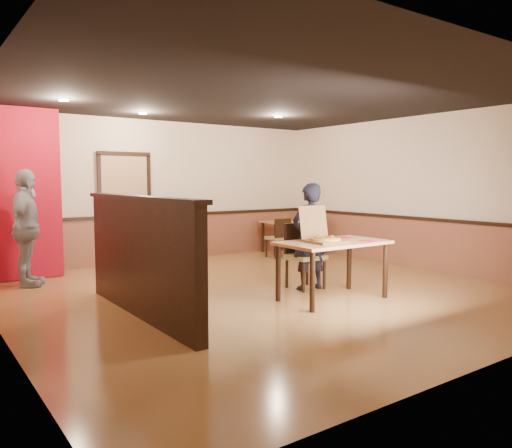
{
  "coord_description": "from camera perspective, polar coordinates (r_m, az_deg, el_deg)",
  "views": [
    {
      "loc": [
        -4.27,
        -5.79,
        1.64
      ],
      "look_at": [
        -0.16,
        0.0,
        1.0
      ],
      "focal_mm": 35.0,
      "sensor_mm": 36.0,
      "label": 1
    }
  ],
  "objects": [
    {
      "name": "wall_right",
      "position": [
        9.69,
        18.0,
        3.48
      ],
      "size": [
        0.0,
        7.0,
        7.0
      ],
      "primitive_type": "plane",
      "rotation": [
        1.57,
        0.0,
        -1.57
      ],
      "color": "#F4DEBF",
      "rests_on": "floor"
    },
    {
      "name": "chair_rail_right",
      "position": [
        9.68,
        17.74,
        0.64
      ],
      "size": [
        0.06,
        7.0,
        0.06
      ],
      "primitive_type": "cube",
      "color": "black",
      "rests_on": "wall_right"
    },
    {
      "name": "main_table",
      "position": [
        6.85,
        8.77,
        -2.88
      ],
      "size": [
        1.5,
        0.87,
        0.8
      ],
      "rotation": [
        0.0,
        0.0,
        -0.01
      ],
      "color": "#B57A4C",
      "rests_on": "floor"
    },
    {
      "name": "condiment",
      "position": [
        11.06,
        3.4,
        0.68
      ],
      "size": [
        0.05,
        0.05,
        0.13
      ],
      "primitive_type": "cylinder",
      "color": "#8C5D19",
      "rests_on": "side_table"
    },
    {
      "name": "wainscot_back",
      "position": [
        10.27,
        -10.51,
        -1.6
      ],
      "size": [
        7.0,
        0.04,
        0.9
      ],
      "primitive_type": "cube",
      "color": "brown",
      "rests_on": "floor"
    },
    {
      "name": "booth_partition",
      "position": [
        6.1,
        -13.11,
        -3.49
      ],
      "size": [
        0.2,
        3.1,
        1.44
      ],
      "color": "black",
      "rests_on": "floor"
    },
    {
      "name": "passerby",
      "position": [
        8.33,
        -24.77,
        -0.43
      ],
      "size": [
        0.84,
        1.14,
        1.79
      ],
      "primitive_type": "imported",
      "rotation": [
        0.0,
        0.0,
        1.14
      ],
      "color": "#9C9DA5",
      "rests_on": "floor"
    },
    {
      "name": "side_chair_right",
      "position": [
        11.0,
        6.52,
        -1.03
      ],
      "size": [
        0.59,
        0.59,
        0.85
      ],
      "rotation": [
        0.0,
        0.0,
        3.85
      ],
      "color": "olive",
      "rests_on": "floor"
    },
    {
      "name": "pizza",
      "position": [
        6.67,
        7.96,
        -1.73
      ],
      "size": [
        0.41,
        0.41,
        0.03
      ],
      "primitive_type": "cylinder",
      "rotation": [
        0.0,
        0.0,
        -0.04
      ],
      "color": "#CD904A",
      "rests_on": "pizza_box"
    },
    {
      "name": "spot_c",
      "position": [
        9.31,
        2.58,
        12.18
      ],
      "size": [
        0.14,
        0.14,
        0.02
      ],
      "primitive_type": "cylinder",
      "color": "#FFEDB2",
      "rests_on": "ceiling"
    },
    {
      "name": "spot_a",
      "position": [
        7.93,
        -21.13,
        13.08
      ],
      "size": [
        0.14,
        0.14,
        0.02
      ],
      "primitive_type": "cylinder",
      "color": "#FFEDB2",
      "rests_on": "ceiling"
    },
    {
      "name": "wall_back",
      "position": [
        10.23,
        -10.67,
        3.71
      ],
      "size": [
        7.0,
        0.0,
        7.0
      ],
      "primitive_type": "plane",
      "rotation": [
        1.57,
        0.0,
        0.0
      ],
      "color": "#F4DEBF",
      "rests_on": "floor"
    },
    {
      "name": "napkin_far",
      "position": [
        7.28,
        9.99,
        -1.53
      ],
      "size": [
        0.24,
        0.24,
        0.01
      ],
      "rotation": [
        0.0,
        0.0,
        0.07
      ],
      "color": "red",
      "rests_on": "main_table"
    },
    {
      "name": "wainscot_right",
      "position": [
        9.74,
        17.74,
        -2.12
      ],
      "size": [
        0.04,
        7.0,
        0.9
      ],
      "primitive_type": "cube",
      "color": "brown",
      "rests_on": "floor"
    },
    {
      "name": "spot_b",
      "position": [
        9.06,
        -12.81,
        12.25
      ],
      "size": [
        0.14,
        0.14,
        0.02
      ],
      "primitive_type": "cylinder",
      "color": "#FFEDB2",
      "rests_on": "ceiling"
    },
    {
      "name": "side_table",
      "position": [
        11.13,
        2.59,
        -0.52
      ],
      "size": [
        0.71,
        0.71,
        0.71
      ],
      "rotation": [
        0.0,
        0.0,
        -0.07
      ],
      "color": "#B57A4C",
      "rests_on": "floor"
    },
    {
      "name": "floor",
      "position": [
        7.38,
        1.05,
        -7.68
      ],
      "size": [
        7.0,
        7.0,
        0.0
      ],
      "primitive_type": "plane",
      "color": "#AC7742",
      "rests_on": "ground"
    },
    {
      "name": "ceiling",
      "position": [
        7.29,
        1.09,
        14.31
      ],
      "size": [
        7.0,
        7.0,
        0.0
      ],
      "primitive_type": "plane",
      "rotation": [
        3.14,
        0.0,
        0.0
      ],
      "color": "black",
      "rests_on": "wall_back"
    },
    {
      "name": "red_accent_panel",
      "position": [
        8.9,
        -26.5,
        3.07
      ],
      "size": [
        1.6,
        0.2,
        2.78
      ],
      "primitive_type": "cube",
      "color": "#B60D23",
      "rests_on": "floor"
    },
    {
      "name": "napkin_near",
      "position": [
        6.91,
        12.67,
        -1.93
      ],
      "size": [
        0.28,
        0.28,
        0.01
      ],
      "rotation": [
        0.0,
        0.0,
        0.3
      ],
      "color": "red",
      "rests_on": "main_table"
    },
    {
      "name": "chair_rail_back",
      "position": [
        10.21,
        -10.5,
        1.01
      ],
      "size": [
        7.0,
        0.06,
        0.06
      ],
      "primitive_type": "cube",
      "color": "black",
      "rests_on": "wall_back"
    },
    {
      "name": "side_chair_left",
      "position": [
        10.38,
        2.68,
        -1.41
      ],
      "size": [
        0.43,
        0.43,
        0.83
      ],
      "rotation": [
        0.0,
        0.0,
        3.08
      ],
      "color": "olive",
      "rests_on": "floor"
    },
    {
      "name": "diner",
      "position": [
        7.42,
        6.1,
        -1.44
      ],
      "size": [
        0.61,
        0.43,
        1.58
      ],
      "primitive_type": "imported",
      "rotation": [
        0.0,
        0.0,
        3.06
      ],
      "color": "black",
      "rests_on": "floor"
    },
    {
      "name": "diner_chair",
      "position": [
        7.57,
        5.34,
        -3.29
      ],
      "size": [
        0.49,
        0.49,
        0.97
      ],
      "rotation": [
        0.0,
        0.0,
        -0.03
      ],
      "color": "olive",
      "rests_on": "floor"
    },
    {
      "name": "back_door",
      "position": [
        9.9,
        -14.75,
        1.56
      ],
      "size": [
        0.9,
        0.06,
        2.1
      ],
      "primitive_type": "cube",
      "color": "tan",
      "rests_on": "wall_back"
    },
    {
      "name": "pizza_box",
      "position": [
        6.7,
        7.7,
        -1.56
      ],
      "size": [
        0.49,
        0.56,
        0.48
      ],
      "rotation": [
        0.0,
        0.0,
        -0.07
      ],
      "color": "brown",
      "rests_on": "main_table"
    }
  ]
}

